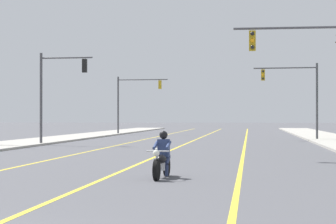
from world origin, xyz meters
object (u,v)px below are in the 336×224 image
at_px(traffic_signal_near_right, 323,66).
at_px(traffic_signal_near_left, 55,85).
at_px(traffic_signal_mid_left, 133,96).
at_px(motorcycle_with_rider, 162,159).
at_px(traffic_signal_mid_right, 298,89).

xyz_separation_m(traffic_signal_near_right, traffic_signal_near_left, (-16.18, 13.09, -0.13)).
height_order(traffic_signal_near_right, traffic_signal_mid_left, same).
relative_size(traffic_signal_near_left, traffic_signal_mid_left, 1.00).
bearing_deg(motorcycle_with_rider, traffic_signal_mid_left, 101.33).
distance_m(traffic_signal_near_right, traffic_signal_near_left, 20.81).
bearing_deg(traffic_signal_mid_left, motorcycle_with_rider, -78.67).
bearing_deg(motorcycle_with_rider, traffic_signal_near_right, 57.75).
bearing_deg(traffic_signal_near_right, motorcycle_with_rider, -122.25).
relative_size(motorcycle_with_rider, traffic_signal_mid_right, 0.35).
bearing_deg(traffic_signal_near_right, traffic_signal_mid_left, 111.78).
relative_size(traffic_signal_mid_right, traffic_signal_mid_left, 1.00).
distance_m(traffic_signal_near_left, traffic_signal_mid_right, 20.02).
bearing_deg(traffic_signal_near_left, traffic_signal_mid_right, 32.80).
xyz_separation_m(motorcycle_with_rider, traffic_signal_near_left, (-10.26, 22.47, 3.43)).
distance_m(motorcycle_with_rider, traffic_signal_near_left, 24.94).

